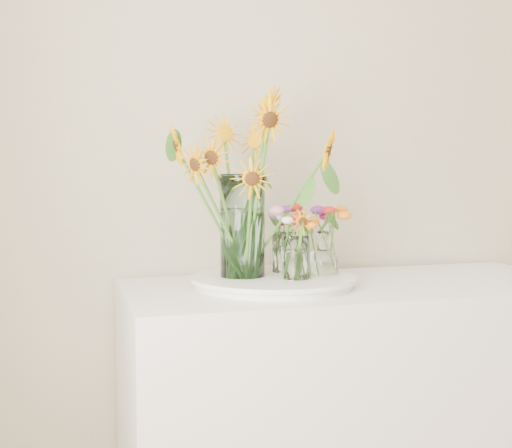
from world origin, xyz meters
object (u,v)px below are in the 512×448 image
Objects in this scene: mason_jar at (242,226)px; small_vase_b at (323,254)px; counter at (358,429)px; small_vase_a at (296,258)px; small_vase_c at (284,253)px; tray at (273,282)px.

mason_jar reaches higher than small_vase_b.
counter is at bearing -6.11° from mason_jar.
small_vase_a and small_vase_c have the same top height.
small_vase_a is at bearing -166.98° from counter.
small_vase_c is (0.01, 0.14, 0.00)m from small_vase_a.
small_vase_c is at bearing 158.17° from counter.
mason_jar is 0.25m from small_vase_b.
small_vase_b is 0.12m from small_vase_c.
counter is 10.97× the size of small_vase_c.
mason_jar is (-0.36, 0.04, 0.63)m from counter.
mason_jar reaches higher than small_vase_a.
small_vase_b is 1.05× the size of small_vase_c.
tray is 0.11m from small_vase_a.
tray is at bearing -14.96° from mason_jar.
small_vase_c is (-0.21, 0.08, 0.54)m from counter.
mason_jar is 2.25× the size of small_vase_b.
tray is at bearing -129.42° from small_vase_c.
small_vase_b reaches higher than counter.
small_vase_c is (-0.09, 0.08, -0.00)m from small_vase_b.
mason_jar is 2.37× the size of small_vase_a.
counter is at bearing -3.70° from small_vase_b.
small_vase_b reaches higher than small_vase_a.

